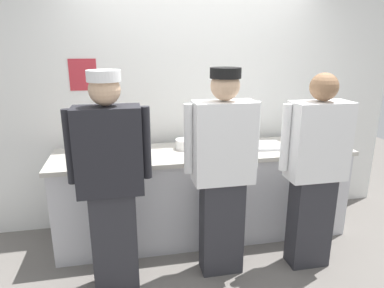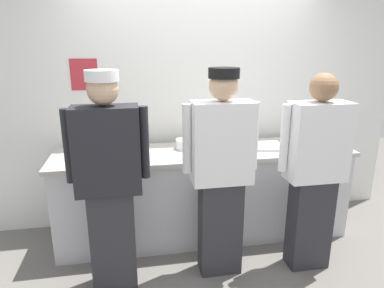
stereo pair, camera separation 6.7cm
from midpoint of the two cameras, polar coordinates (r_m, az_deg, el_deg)
ground_plane at (r=3.40m, az=3.89°, el=-17.63°), size 9.00×9.00×0.00m
wall_back at (r=3.67m, az=1.13°, el=8.73°), size 4.52×0.11×2.83m
prep_counter at (r=3.49m, az=2.58°, el=-8.16°), size 2.88×0.68×0.90m
chef_near_left at (r=2.65m, az=-12.93°, el=-5.67°), size 0.62×0.24×1.73m
chef_center at (r=2.77m, az=5.62°, el=-4.27°), size 0.62×0.24×1.73m
chef_far_right at (r=3.03m, az=20.36°, el=-4.12°), size 0.62×0.24×1.69m
plate_stack_front at (r=3.37m, az=-0.37°, el=0.01°), size 0.21×0.21×0.10m
mixing_bowl_steel at (r=3.70m, az=20.00°, el=0.73°), size 0.33×0.33×0.12m
sheet_tray at (r=3.50m, az=11.42°, el=-0.33°), size 0.52×0.39×0.02m
squeeze_bottle_primary at (r=3.26m, az=-14.07°, el=-0.23°), size 0.06×0.06×0.19m
ramekin_orange_sauce at (r=3.41m, az=-8.50°, el=-0.39°), size 0.09×0.09×0.04m
ramekin_green_sauce at (r=3.43m, az=2.77°, el=-0.21°), size 0.09×0.09×0.04m
ramekin_red_sauce at (r=3.29m, az=-9.50°, el=-1.07°), size 0.08×0.08×0.04m
deli_cup at (r=3.48m, az=16.85°, el=-0.16°), size 0.09×0.09×0.10m
chefs_knife at (r=3.24m, az=4.46°, el=-1.47°), size 0.27×0.03×0.02m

